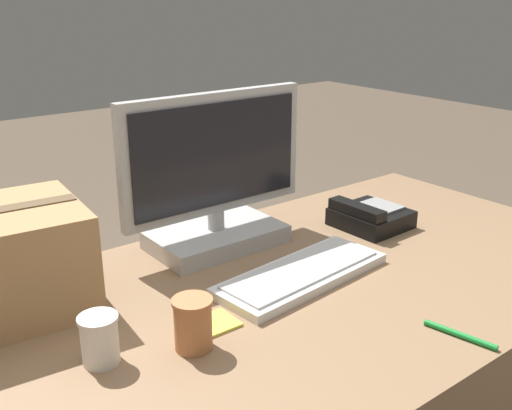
# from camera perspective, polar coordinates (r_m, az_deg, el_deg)

# --- Properties ---
(monitor) EXTENTS (0.53, 0.21, 0.41)m
(monitor) POSITION_cam_1_polar(r_m,az_deg,el_deg) (1.55, -3.96, 1.62)
(monitor) COLOR #B7B7B7
(monitor) RESTS_ON office_desk
(keyboard) EXTENTS (0.46, 0.21, 0.03)m
(keyboard) POSITION_cam_1_polar(r_m,az_deg,el_deg) (1.42, 4.37, -6.54)
(keyboard) COLOR silver
(keyboard) RESTS_ON office_desk
(desk_phone) EXTENTS (0.19, 0.19, 0.08)m
(desk_phone) POSITION_cam_1_polar(r_m,az_deg,el_deg) (1.74, 10.77, -1.09)
(desk_phone) COLOR black
(desk_phone) RESTS_ON office_desk
(paper_cup_left) EXTENTS (0.07, 0.07, 0.09)m
(paper_cup_left) POSITION_cam_1_polar(r_m,az_deg,el_deg) (1.14, -14.67, -12.27)
(paper_cup_left) COLOR white
(paper_cup_left) RESTS_ON office_desk
(paper_cup_right) EXTENTS (0.08, 0.08, 0.10)m
(paper_cup_right) POSITION_cam_1_polar(r_m,az_deg,el_deg) (1.15, -6.02, -11.17)
(paper_cup_right) COLOR #BC7547
(paper_cup_right) RESTS_ON office_desk
(pen_marker) EXTENTS (0.04, 0.15, 0.01)m
(pen_marker) POSITION_cam_1_polar(r_m,az_deg,el_deg) (1.26, 18.85, -11.62)
(pen_marker) COLOR #198C33
(pen_marker) RESTS_ON office_desk
(sticky_note_pad) EXTENTS (0.08, 0.08, 0.01)m
(sticky_note_pad) POSITION_cam_1_polar(r_m,az_deg,el_deg) (1.25, -3.84, -11.14)
(sticky_note_pad) COLOR #E5DB4C
(sticky_note_pad) RESTS_ON office_desk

